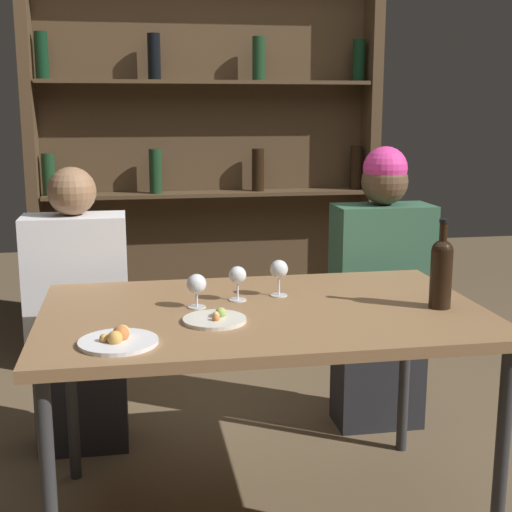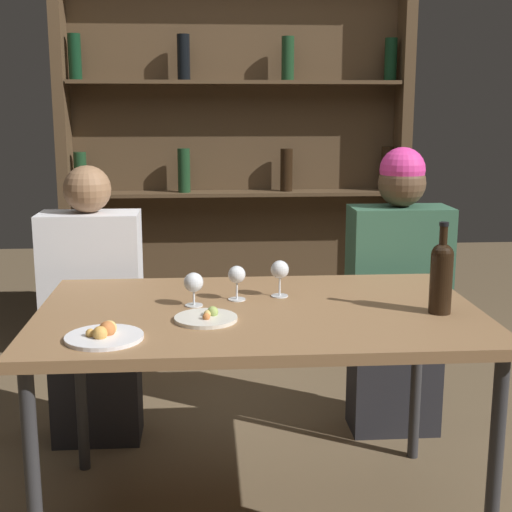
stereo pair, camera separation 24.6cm
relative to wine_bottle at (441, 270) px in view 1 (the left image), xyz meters
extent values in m
cube|color=olive|center=(-0.58, 0.09, -0.15)|extent=(1.46, 0.91, 0.04)
cylinder|color=#2D2D30|center=(-1.25, -0.31, -0.53)|extent=(0.04, 0.04, 0.73)
cylinder|color=#2D2D30|center=(0.09, -0.31, -0.53)|extent=(0.04, 0.04, 0.73)
cylinder|color=#2D2D30|center=(-1.25, 0.48, -0.53)|extent=(0.04, 0.04, 0.73)
cylinder|color=#2D2D30|center=(0.09, 0.48, -0.53)|extent=(0.04, 0.04, 0.73)
cube|color=#4C3823|center=(-0.58, 1.84, 0.25)|extent=(1.84, 0.02, 2.29)
cube|color=#4C3823|center=(-1.50, 1.73, 0.25)|extent=(0.06, 0.18, 2.29)
cube|color=#4C3823|center=(0.34, 1.73, 0.25)|extent=(0.06, 0.18, 2.29)
cube|color=#4C3823|center=(-0.58, 1.73, 0.06)|extent=(1.76, 0.18, 0.02)
cylinder|color=#19381E|center=(-1.42, 1.73, 0.18)|extent=(0.07, 0.07, 0.22)
cylinder|color=#19381E|center=(-0.87, 1.73, 0.19)|extent=(0.07, 0.07, 0.24)
cylinder|color=black|center=(-0.30, 1.74, 0.18)|extent=(0.07, 0.07, 0.23)
cylinder|color=black|center=(0.26, 1.74, 0.19)|extent=(0.07, 0.07, 0.24)
cube|color=#4C3823|center=(-0.58, 1.73, 0.65)|extent=(1.76, 0.18, 0.02)
cylinder|color=black|center=(-1.42, 1.74, 0.78)|extent=(0.07, 0.07, 0.24)
cylinder|color=black|center=(-0.85, 1.73, 0.78)|extent=(0.07, 0.07, 0.24)
cylinder|color=#19381E|center=(-0.30, 1.73, 0.78)|extent=(0.07, 0.07, 0.23)
cylinder|color=black|center=(0.26, 1.73, 0.78)|extent=(0.07, 0.07, 0.22)
cylinder|color=black|center=(0.00, 0.00, -0.03)|extent=(0.07, 0.07, 0.19)
sphere|color=black|center=(0.00, 0.00, 0.06)|extent=(0.07, 0.07, 0.07)
cylinder|color=black|center=(0.00, 0.00, 0.11)|extent=(0.03, 0.03, 0.09)
cylinder|color=black|center=(0.00, 0.00, 0.16)|extent=(0.03, 0.03, 0.01)
cylinder|color=silver|center=(-0.65, 0.20, -0.13)|extent=(0.06, 0.06, 0.00)
cylinder|color=silver|center=(-0.65, 0.20, -0.09)|extent=(0.01, 0.01, 0.07)
sphere|color=silver|center=(-0.65, 0.20, -0.04)|extent=(0.06, 0.06, 0.06)
cylinder|color=silver|center=(-0.80, 0.14, -0.13)|extent=(0.06, 0.06, 0.00)
cylinder|color=silver|center=(-0.80, 0.14, -0.10)|extent=(0.01, 0.01, 0.06)
sphere|color=silver|center=(-0.80, 0.14, -0.05)|extent=(0.07, 0.07, 0.07)
cylinder|color=silver|center=(-0.50, 0.24, -0.13)|extent=(0.06, 0.06, 0.00)
cylinder|color=silver|center=(-0.50, 0.24, -0.09)|extent=(0.01, 0.01, 0.08)
sphere|color=silver|center=(-0.50, 0.24, -0.03)|extent=(0.06, 0.06, 0.06)
cylinder|color=silver|center=(-0.76, -0.03, -0.12)|extent=(0.20, 0.20, 0.01)
sphere|color=#E5BC66|center=(-0.75, -0.02, -0.11)|extent=(0.02, 0.02, 0.02)
sphere|color=#99B256|center=(-0.74, -0.01, -0.11)|extent=(0.04, 0.04, 0.04)
sphere|color=#C67038|center=(-0.76, -0.06, -0.11)|extent=(0.02, 0.02, 0.02)
cylinder|color=white|center=(-1.05, -0.19, -0.12)|extent=(0.23, 0.23, 0.01)
sphere|color=gold|center=(-1.06, -0.21, -0.10)|extent=(0.04, 0.04, 0.04)
sphere|color=gold|center=(-1.09, -0.20, -0.11)|extent=(0.03, 0.03, 0.03)
sphere|color=#E5BC66|center=(-1.04, -0.17, -0.10)|extent=(0.04, 0.04, 0.04)
sphere|color=#C67038|center=(-1.04, -0.18, -0.10)|extent=(0.05, 0.05, 0.05)
cube|color=#26262B|center=(-1.23, 0.75, -0.67)|extent=(0.37, 0.22, 0.45)
cube|color=white|center=(-1.23, 0.75, -0.17)|extent=(0.41, 0.22, 0.54)
sphere|color=#8C6647|center=(-1.23, 0.75, 0.20)|extent=(0.19, 0.19, 0.19)
cube|color=#26262B|center=(0.07, 0.75, -0.67)|extent=(0.38, 0.22, 0.45)
cube|color=#38664C|center=(0.07, 0.75, -0.16)|extent=(0.42, 0.22, 0.56)
sphere|color=brown|center=(0.07, 0.75, 0.21)|extent=(0.20, 0.20, 0.20)
sphere|color=#EA3893|center=(0.07, 0.75, 0.27)|extent=(0.19, 0.19, 0.19)
camera|label=1|loc=(-1.00, -2.15, 0.53)|focal=50.00mm
camera|label=2|loc=(-0.76, -2.18, 0.53)|focal=50.00mm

